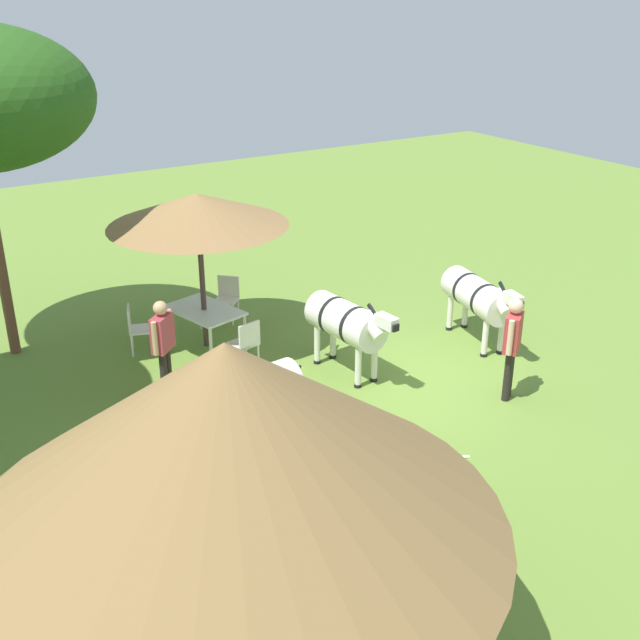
{
  "coord_description": "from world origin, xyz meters",
  "views": [
    {
      "loc": [
        -9.09,
        7.02,
        6.27
      ],
      "look_at": [
        1.11,
        0.67,
        1.0
      ],
      "focal_mm": 43.13,
      "sensor_mm": 36.0,
      "label": 1
    }
  ],
  "objects_px": {
    "patio_chair_near_lawn": "(246,341)",
    "zebra_toward_hut": "(245,396)",
    "shade_umbrella": "(198,210)",
    "thatched_hut": "(233,504)",
    "striped_lounge_chair": "(441,465)",
    "patio_chair_near_hut": "(227,295)",
    "standing_watcher": "(512,340)",
    "patio_chair_east_end": "(136,326)",
    "guest_beside_umbrella": "(163,340)",
    "zebra_by_umbrella": "(348,323)",
    "zebra_nearest_camera": "(479,297)",
    "patio_dining_table": "(204,313)"
  },
  "relations": [
    {
      "from": "patio_chair_near_lawn",
      "to": "zebra_toward_hut",
      "type": "xyz_separation_m",
      "value": [
        -2.54,
        1.28,
        0.49
      ]
    },
    {
      "from": "shade_umbrella",
      "to": "zebra_toward_hut",
      "type": "bearing_deg",
      "value": 164.48
    },
    {
      "from": "thatched_hut",
      "to": "striped_lounge_chair",
      "type": "xyz_separation_m",
      "value": [
        1.46,
        -3.76,
        -1.81
      ]
    },
    {
      "from": "patio_chair_near_hut",
      "to": "standing_watcher",
      "type": "relative_size",
      "value": 0.51
    },
    {
      "from": "patio_chair_near_hut",
      "to": "zebra_toward_hut",
      "type": "bearing_deg",
      "value": 112.31
    },
    {
      "from": "shade_umbrella",
      "to": "patio_chair_east_end",
      "type": "bearing_deg",
      "value": 70.88
    },
    {
      "from": "zebra_toward_hut",
      "to": "guest_beside_umbrella",
      "type": "bearing_deg",
      "value": 1.38
    },
    {
      "from": "zebra_by_umbrella",
      "to": "zebra_toward_hut",
      "type": "relative_size",
      "value": 0.99
    },
    {
      "from": "zebra_toward_hut",
      "to": "patio_chair_east_end",
      "type": "bearing_deg",
      "value": -3.94
    },
    {
      "from": "standing_watcher",
      "to": "patio_chair_east_end",
      "type": "bearing_deg",
      "value": 97.81
    },
    {
      "from": "patio_chair_near_hut",
      "to": "guest_beside_umbrella",
      "type": "xyz_separation_m",
      "value": [
        -2.35,
        2.23,
        0.5
      ]
    },
    {
      "from": "zebra_nearest_camera",
      "to": "zebra_toward_hut",
      "type": "height_order",
      "value": "zebra_toward_hut"
    },
    {
      "from": "patio_chair_near_hut",
      "to": "zebra_nearest_camera",
      "type": "relative_size",
      "value": 0.39
    },
    {
      "from": "guest_beside_umbrella",
      "to": "zebra_nearest_camera",
      "type": "height_order",
      "value": "guest_beside_umbrella"
    },
    {
      "from": "patio_chair_east_end",
      "to": "guest_beside_umbrella",
      "type": "xyz_separation_m",
      "value": [
        -1.87,
        0.15,
        0.5
      ]
    },
    {
      "from": "striped_lounge_chair",
      "to": "zebra_nearest_camera",
      "type": "distance_m",
      "value": 4.71
    },
    {
      "from": "guest_beside_umbrella",
      "to": "zebra_nearest_camera",
      "type": "distance_m",
      "value": 5.86
    },
    {
      "from": "shade_umbrella",
      "to": "striped_lounge_chair",
      "type": "relative_size",
      "value": 3.42
    },
    {
      "from": "patio_chair_near_lawn",
      "to": "striped_lounge_chair",
      "type": "xyz_separation_m",
      "value": [
        -4.45,
        -0.7,
        -0.26
      ]
    },
    {
      "from": "patio_dining_table",
      "to": "standing_watcher",
      "type": "distance_m",
      "value": 5.61
    },
    {
      "from": "patio_chair_near_lawn",
      "to": "guest_beside_umbrella",
      "type": "distance_m",
      "value": 1.67
    },
    {
      "from": "standing_watcher",
      "to": "zebra_toward_hut",
      "type": "bearing_deg",
      "value": 135.89
    },
    {
      "from": "shade_umbrella",
      "to": "zebra_by_umbrella",
      "type": "height_order",
      "value": "shade_umbrella"
    },
    {
      "from": "shade_umbrella",
      "to": "patio_chair_near_lawn",
      "type": "height_order",
      "value": "shade_umbrella"
    },
    {
      "from": "patio_dining_table",
      "to": "striped_lounge_chair",
      "type": "xyz_separation_m",
      "value": [
        -5.69,
        -0.94,
        -0.4
      ]
    },
    {
      "from": "zebra_nearest_camera",
      "to": "zebra_by_umbrella",
      "type": "height_order",
      "value": "zebra_by_umbrella"
    },
    {
      "from": "zebra_by_umbrella",
      "to": "shade_umbrella",
      "type": "bearing_deg",
      "value": -60.95
    },
    {
      "from": "patio_chair_near_lawn",
      "to": "zebra_by_umbrella",
      "type": "xyz_separation_m",
      "value": [
        -1.1,
        -1.4,
        0.44
      ]
    },
    {
      "from": "patio_chair_east_end",
      "to": "zebra_nearest_camera",
      "type": "xyz_separation_m",
      "value": [
        -3.0,
        -5.6,
        0.41
      ]
    },
    {
      "from": "shade_umbrella",
      "to": "patio_chair_near_lawn",
      "type": "bearing_deg",
      "value": -169.36
    },
    {
      "from": "standing_watcher",
      "to": "shade_umbrella",
      "type": "bearing_deg",
      "value": 91.79
    },
    {
      "from": "patio_chair_near_hut",
      "to": "zebra_toward_hut",
      "type": "distance_m",
      "value": 5.08
    },
    {
      "from": "thatched_hut",
      "to": "patio_chair_east_end",
      "type": "xyz_separation_m",
      "value": [
        7.57,
        -1.63,
        -1.55
      ]
    },
    {
      "from": "patio_chair_east_end",
      "to": "guest_beside_umbrella",
      "type": "relative_size",
      "value": 0.53
    },
    {
      "from": "shade_umbrella",
      "to": "patio_chair_east_end",
      "type": "xyz_separation_m",
      "value": [
        0.41,
        1.19,
        -2.11
      ]
    },
    {
      "from": "thatched_hut",
      "to": "zebra_toward_hut",
      "type": "xyz_separation_m",
      "value": [
        3.37,
        -1.78,
        -1.05
      ]
    },
    {
      "from": "standing_watcher",
      "to": "zebra_by_umbrella",
      "type": "relative_size",
      "value": 0.81
    },
    {
      "from": "patio_dining_table",
      "to": "zebra_toward_hut",
      "type": "bearing_deg",
      "value": 164.48
    },
    {
      "from": "guest_beside_umbrella",
      "to": "zebra_by_umbrella",
      "type": "relative_size",
      "value": 0.78
    },
    {
      "from": "guest_beside_umbrella",
      "to": "zebra_nearest_camera",
      "type": "relative_size",
      "value": 0.73
    },
    {
      "from": "shade_umbrella",
      "to": "patio_chair_east_end",
      "type": "distance_m",
      "value": 2.46
    },
    {
      "from": "patio_chair_near_lawn",
      "to": "patio_chair_east_end",
      "type": "relative_size",
      "value": 1.0
    },
    {
      "from": "zebra_toward_hut",
      "to": "patio_chair_near_lawn",
      "type": "bearing_deg",
      "value": -32.63
    },
    {
      "from": "striped_lounge_chair",
      "to": "zebra_toward_hut",
      "type": "xyz_separation_m",
      "value": [
        1.91,
        1.99,
        0.76
      ]
    },
    {
      "from": "patio_chair_near_hut",
      "to": "zebra_by_umbrella",
      "type": "xyz_separation_m",
      "value": [
        -3.24,
        -0.74,
        0.44
      ]
    },
    {
      "from": "patio_dining_table",
      "to": "standing_watcher",
      "type": "relative_size",
      "value": 0.93
    },
    {
      "from": "patio_dining_table",
      "to": "patio_chair_near_lawn",
      "type": "bearing_deg",
      "value": -169.36
    },
    {
      "from": "patio_chair_near_lawn",
      "to": "zebra_by_umbrella",
      "type": "distance_m",
      "value": 1.84
    },
    {
      "from": "patio_chair_east_end",
      "to": "zebra_by_umbrella",
      "type": "height_order",
      "value": "zebra_by_umbrella"
    },
    {
      "from": "shade_umbrella",
      "to": "patio_dining_table",
      "type": "distance_m",
      "value": 1.97
    }
  ]
}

